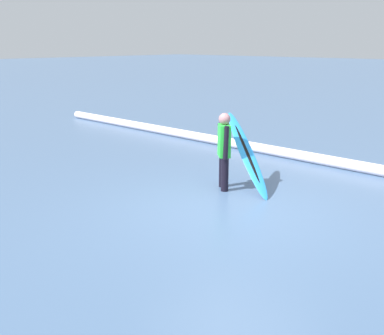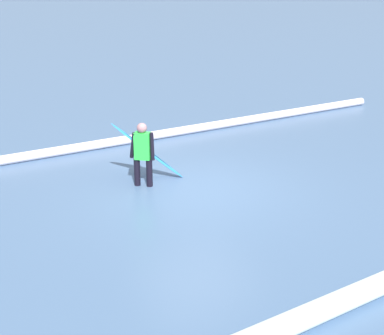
# 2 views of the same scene
# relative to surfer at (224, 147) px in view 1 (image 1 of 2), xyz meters

# --- Properties ---
(ground_plane) EXTENTS (146.04, 146.04, 0.00)m
(ground_plane) POSITION_rel_surfer_xyz_m (-0.91, 0.78, -0.80)
(ground_plane) COLOR #476388
(surfer) EXTENTS (0.41, 0.47, 1.44)m
(surfer) POSITION_rel_surfer_xyz_m (0.00, 0.00, 0.00)
(surfer) COLOR black
(surfer) RESTS_ON ground_plane
(surfboard) EXTENTS (1.58, 0.97, 1.38)m
(surfboard) POSITION_rel_surfer_xyz_m (-0.29, -0.32, -0.13)
(surfboard) COLOR #268CE5
(surfboard) RESTS_ON ground_plane
(wave_crest_foreground) EXTENTS (19.52, 0.75, 0.24)m
(wave_crest_foreground) POSITION_rel_surfer_xyz_m (-0.15, -2.96, -0.68)
(wave_crest_foreground) COLOR white
(wave_crest_foreground) RESTS_ON ground_plane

